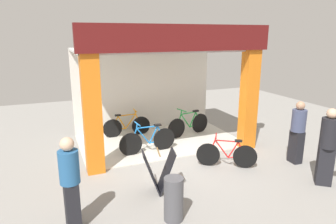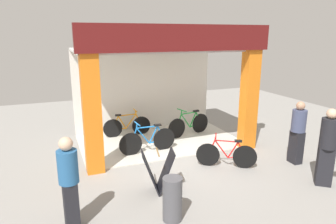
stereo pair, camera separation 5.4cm
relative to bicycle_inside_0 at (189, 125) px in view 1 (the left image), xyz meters
name	(u,v)px [view 1 (the left image)]	position (x,y,z in m)	size (l,w,h in m)	color
ground_plane	(178,158)	(-1.13, -1.66, -0.38)	(17.92, 17.92, 0.00)	gray
shop_facade	(158,82)	(-1.13, -0.13, 1.55)	(5.16, 3.31, 3.60)	beige
bicycle_inside_0	(189,125)	(0.00, 0.00, 0.00)	(1.68, 0.55, 0.95)	black
bicycle_inside_1	(127,126)	(-1.97, 0.72, -0.03)	(1.61, 0.44, 0.89)	black
bicycle_inside_2	(148,140)	(-1.78, -0.96, 0.00)	(1.71, 0.47, 0.94)	black
bicycle_parked_0	(227,154)	(-0.19, -2.64, -0.04)	(1.35, 0.83, 0.85)	black
sandwich_board_sign	(159,172)	(-2.27, -3.18, 0.09)	(0.79, 0.63, 0.95)	black
pedestrian_0	(298,131)	(1.68, -3.09, 0.50)	(0.39, 0.39, 1.68)	black
pedestrian_1	(328,146)	(1.36, -4.30, 0.56)	(0.67, 0.61, 1.80)	black
pedestrian_2	(70,182)	(-4.12, -3.79, 0.51)	(0.37, 0.37, 1.70)	black
trash_bin	(174,199)	(-2.38, -4.26, 0.04)	(0.36, 0.36, 0.85)	#4C4C51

